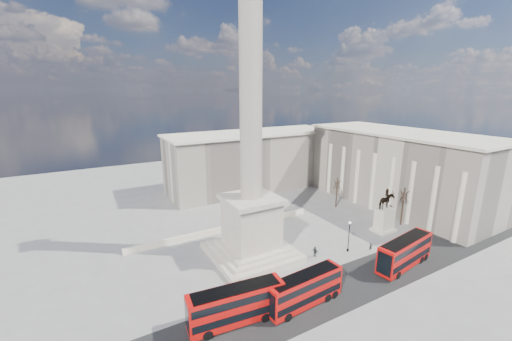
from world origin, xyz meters
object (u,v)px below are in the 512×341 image
at_px(pedestrian_crossing, 315,252).
at_px(red_bus_d, 483,220).
at_px(victorian_lamp, 349,234).
at_px(red_bus_a, 237,305).
at_px(equestrian_statue, 385,216).
at_px(pedestrian_walking, 371,247).
at_px(nelsons_column, 251,185).
at_px(pedestrian_standing, 389,247).
at_px(red_bus_b, 305,289).
at_px(red_bus_c, 405,252).

bearing_deg(pedestrian_crossing, red_bus_d, -117.62).
xyz_separation_m(red_bus_d, victorian_lamp, (-30.27, 7.54, 0.87)).
xyz_separation_m(red_bus_a, victorian_lamp, (25.43, 6.36, 0.83)).
bearing_deg(victorian_lamp, equestrian_statue, 11.63).
bearing_deg(pedestrian_walking, victorian_lamp, 166.06).
height_order(nelsons_column, pedestrian_crossing, nelsons_column).
bearing_deg(pedestrian_standing, equestrian_statue, -163.04).
xyz_separation_m(victorian_lamp, pedestrian_standing, (6.27, -3.90, -2.51)).
relative_size(red_bus_b, pedestrian_standing, 6.45).
bearing_deg(nelsons_column, pedestrian_crossing, -33.41).
xyz_separation_m(red_bus_b, victorian_lamp, (16.00, 7.85, 0.97)).
distance_m(nelsons_column, pedestrian_walking, 24.89).
bearing_deg(pedestrian_walking, equestrian_statue, 38.65).
bearing_deg(nelsons_column, red_bus_b, -90.84).
bearing_deg(red_bus_c, nelsons_column, 133.80).
relative_size(red_bus_d, pedestrian_standing, 6.65).
bearing_deg(red_bus_a, victorian_lamp, 20.08).
distance_m(victorian_lamp, pedestrian_walking, 4.97).
bearing_deg(red_bus_a, equestrian_statue, 19.28).
relative_size(nelsons_column, victorian_lamp, 8.61).
relative_size(red_bus_a, victorian_lamp, 2.14).
distance_m(red_bus_a, pedestrian_crossing, 20.59).
height_order(equestrian_statue, pedestrian_crossing, equestrian_statue).
bearing_deg(red_bus_a, nelsons_column, 61.36).
xyz_separation_m(red_bus_a, pedestrian_standing, (31.71, 2.46, -1.68)).
xyz_separation_m(nelsons_column, pedestrian_walking, (19.55, -9.45, -12.16)).
distance_m(red_bus_a, red_bus_d, 55.72).
bearing_deg(red_bus_b, red_bus_a, 167.13).
relative_size(red_bus_b, pedestrian_crossing, 6.13).
bearing_deg(red_bus_c, red_bus_d, -6.35).
bearing_deg(red_bus_b, equestrian_statue, 16.18).
xyz_separation_m(red_bus_c, pedestrian_crossing, (-10.73, 9.69, -1.65)).
relative_size(red_bus_c, red_bus_d, 1.04).
distance_m(red_bus_b, pedestrian_standing, 22.68).
bearing_deg(red_bus_d, pedestrian_crossing, 167.07).
bearing_deg(red_bus_d, pedestrian_standing, 172.20).
relative_size(equestrian_statue, pedestrian_standing, 5.10).
height_order(red_bus_d, pedestrian_walking, red_bus_d).
relative_size(red_bus_b, pedestrian_walking, 7.68).
bearing_deg(red_bus_a, pedestrian_crossing, 28.39).
relative_size(nelsons_column, red_bus_b, 4.29).
bearing_deg(victorian_lamp, pedestrian_standing, -31.87).
height_order(nelsons_column, red_bus_d, nelsons_column).
bearing_deg(red_bus_b, nelsons_column, 85.30).
height_order(red_bus_a, pedestrian_walking, red_bus_a).
bearing_deg(equestrian_statue, red_bus_b, -159.96).
relative_size(nelsons_column, pedestrian_standing, 27.70).
xyz_separation_m(red_bus_d, pedestrian_walking, (-26.49, 5.69, -1.78)).
xyz_separation_m(nelsons_column, red_bus_d, (46.05, -15.14, -10.38)).
bearing_deg(victorian_lamp, pedestrian_crossing, 167.34).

